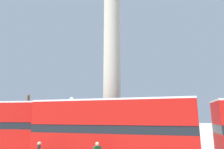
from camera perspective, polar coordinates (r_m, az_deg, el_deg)
monument_column at (r=20.55m, az=-0.00°, el=-2.27°), size 5.19×5.19×20.38m
bus_a at (r=14.40m, az=-0.31°, el=-15.03°), size 11.22×3.15×4.38m
bus_b at (r=19.18m, az=-25.35°, el=-13.10°), size 10.22×3.42×4.43m
equestrian_statue at (r=27.66m, az=-23.42°, el=-14.22°), size 4.39×3.85×6.01m
street_lamp at (r=19.97m, az=-11.71°, el=-12.92°), size 0.41×0.41×5.07m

